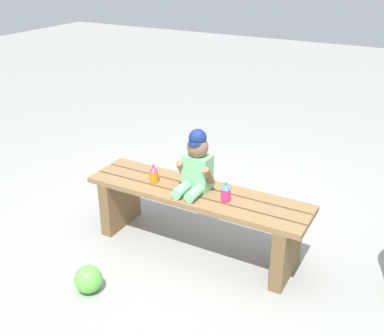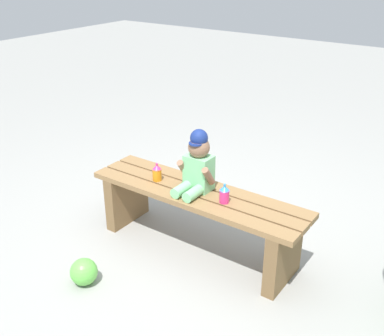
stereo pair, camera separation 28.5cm
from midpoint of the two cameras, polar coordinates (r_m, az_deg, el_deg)
name	(u,v)px [view 2 (the right image)]	position (r m, az deg, el deg)	size (l,w,h in m)	color
ground_plane	(197,247)	(3.20, 3.20, -9.75)	(16.00, 16.00, 0.00)	#999993
park_bench	(197,210)	(3.04, 3.34, -5.23)	(1.48, 0.37, 0.43)	olive
child_figure	(197,165)	(2.91, 3.45, 0.35)	(0.23, 0.27, 0.40)	#7FCC8C
sippy_cup_left	(157,172)	(3.08, -1.66, -0.60)	(0.06, 0.06, 0.12)	orange
sippy_cup_right	(224,194)	(2.83, 6.87, -3.23)	(0.06, 0.06, 0.12)	#E5337F
toy_ball	(84,272)	(2.89, -10.28, -12.47)	(0.17, 0.17, 0.17)	#66CC4C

